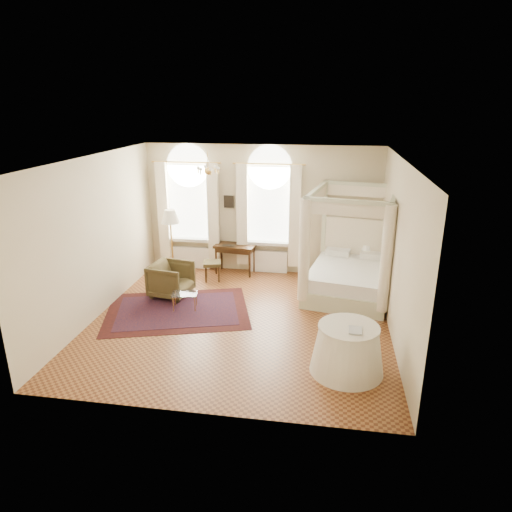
{
  "coord_description": "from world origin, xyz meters",
  "views": [
    {
      "loc": [
        1.66,
        -8.34,
        4.31
      ],
      "look_at": [
        0.27,
        0.4,
        1.29
      ],
      "focal_mm": 32.0,
      "sensor_mm": 36.0,
      "label": 1
    }
  ],
  "objects_px": {
    "canopy_bed": "(349,273)",
    "nightstand": "(366,270)",
    "floor_lamp": "(170,220)",
    "writing_desk": "(235,249)",
    "armchair": "(171,280)",
    "stool": "(212,265)",
    "side_table": "(347,349)",
    "coffee_table": "(185,295)"
  },
  "relations": [
    {
      "from": "stool",
      "to": "coffee_table",
      "type": "bearing_deg",
      "value": -95.73
    },
    {
      "from": "canopy_bed",
      "to": "nightstand",
      "type": "relative_size",
      "value": 4.67
    },
    {
      "from": "nightstand",
      "to": "stool",
      "type": "height_order",
      "value": "nightstand"
    },
    {
      "from": "canopy_bed",
      "to": "armchair",
      "type": "relative_size",
      "value": 2.95
    },
    {
      "from": "armchair",
      "to": "writing_desk",
      "type": "bearing_deg",
      "value": -24.83
    },
    {
      "from": "canopy_bed",
      "to": "floor_lamp",
      "type": "distance_m",
      "value": 4.54
    },
    {
      "from": "canopy_bed",
      "to": "side_table",
      "type": "relative_size",
      "value": 2.1
    },
    {
      "from": "writing_desk",
      "to": "side_table",
      "type": "relative_size",
      "value": 0.89
    },
    {
      "from": "writing_desk",
      "to": "floor_lamp",
      "type": "bearing_deg",
      "value": -160.9
    },
    {
      "from": "armchair",
      "to": "side_table",
      "type": "height_order",
      "value": "side_table"
    },
    {
      "from": "armchair",
      "to": "coffee_table",
      "type": "relative_size",
      "value": 1.48
    },
    {
      "from": "canopy_bed",
      "to": "stool",
      "type": "xyz_separation_m",
      "value": [
        -3.36,
        0.44,
        -0.15
      ]
    },
    {
      "from": "nightstand",
      "to": "stool",
      "type": "distance_m",
      "value": 3.87
    },
    {
      "from": "armchair",
      "to": "side_table",
      "type": "bearing_deg",
      "value": -113.3
    },
    {
      "from": "stool",
      "to": "armchair",
      "type": "height_order",
      "value": "armchair"
    },
    {
      "from": "canopy_bed",
      "to": "coffee_table",
      "type": "height_order",
      "value": "canopy_bed"
    },
    {
      "from": "writing_desk",
      "to": "stool",
      "type": "xyz_separation_m",
      "value": [
        -0.47,
        -0.59,
        -0.25
      ]
    },
    {
      "from": "writing_desk",
      "to": "floor_lamp",
      "type": "distance_m",
      "value": 1.81
    },
    {
      "from": "coffee_table",
      "to": "floor_lamp",
      "type": "relative_size",
      "value": 0.33
    },
    {
      "from": "canopy_bed",
      "to": "coffee_table",
      "type": "distance_m",
      "value": 3.77
    },
    {
      "from": "floor_lamp",
      "to": "side_table",
      "type": "distance_m",
      "value": 5.77
    },
    {
      "from": "canopy_bed",
      "to": "nightstand",
      "type": "bearing_deg",
      "value": 66.0
    },
    {
      "from": "canopy_bed",
      "to": "coffee_table",
      "type": "bearing_deg",
      "value": -159.76
    },
    {
      "from": "side_table",
      "to": "nightstand",
      "type": "bearing_deg",
      "value": 82.09
    },
    {
      "from": "nightstand",
      "to": "writing_desk",
      "type": "height_order",
      "value": "writing_desk"
    },
    {
      "from": "writing_desk",
      "to": "side_table",
      "type": "bearing_deg",
      "value": -56.93
    },
    {
      "from": "canopy_bed",
      "to": "writing_desk",
      "type": "xyz_separation_m",
      "value": [
        -2.89,
        1.03,
        0.1
      ]
    },
    {
      "from": "floor_lamp",
      "to": "side_table",
      "type": "relative_size",
      "value": 1.44
    },
    {
      "from": "canopy_bed",
      "to": "stool",
      "type": "height_order",
      "value": "canopy_bed"
    },
    {
      "from": "stool",
      "to": "side_table",
      "type": "xyz_separation_m",
      "value": [
        3.23,
        -3.65,
        0.0
      ]
    },
    {
      "from": "floor_lamp",
      "to": "canopy_bed",
      "type": "bearing_deg",
      "value": -6.53
    },
    {
      "from": "canopy_bed",
      "to": "side_table",
      "type": "bearing_deg",
      "value": -92.33
    },
    {
      "from": "floor_lamp",
      "to": "side_table",
      "type": "bearing_deg",
      "value": -40.98
    },
    {
      "from": "canopy_bed",
      "to": "floor_lamp",
      "type": "bearing_deg",
      "value": 173.47
    },
    {
      "from": "coffee_table",
      "to": "stool",
      "type": "bearing_deg",
      "value": 84.27
    },
    {
      "from": "nightstand",
      "to": "side_table",
      "type": "xyz_separation_m",
      "value": [
        -0.59,
        -4.24,
        0.14
      ]
    },
    {
      "from": "floor_lamp",
      "to": "nightstand",
      "type": "bearing_deg",
      "value": 6.16
    },
    {
      "from": "canopy_bed",
      "to": "writing_desk",
      "type": "distance_m",
      "value": 3.07
    },
    {
      "from": "stool",
      "to": "side_table",
      "type": "relative_size",
      "value": 0.42
    },
    {
      "from": "writing_desk",
      "to": "floor_lamp",
      "type": "xyz_separation_m",
      "value": [
        -1.52,
        -0.53,
        0.84
      ]
    },
    {
      "from": "stool",
      "to": "floor_lamp",
      "type": "xyz_separation_m",
      "value": [
        -1.05,
        0.07,
        1.1
      ]
    },
    {
      "from": "nightstand",
      "to": "side_table",
      "type": "distance_m",
      "value": 4.28
    }
  ]
}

